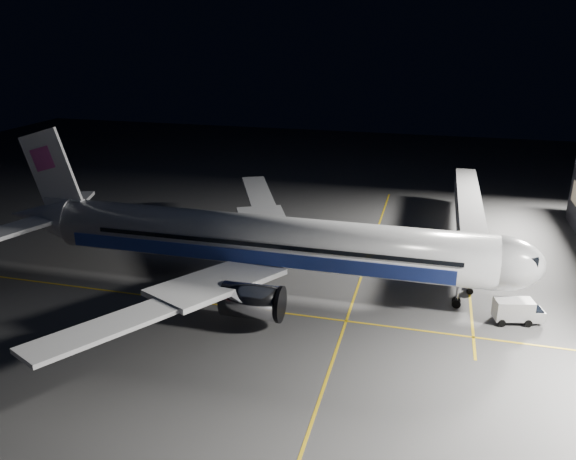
# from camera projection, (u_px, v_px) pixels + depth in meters

# --- Properties ---
(ground) EXTENTS (200.00, 200.00, 0.00)m
(ground) POSITION_uv_depth(u_px,v_px,m) (267.00, 284.00, 63.16)
(ground) COLOR #4C4C4F
(ground) RESTS_ON ground
(guide_line_main) EXTENTS (0.25, 80.00, 0.01)m
(guide_line_main) POSITION_uv_depth(u_px,v_px,m) (355.00, 295.00, 60.75)
(guide_line_main) COLOR gold
(guide_line_main) RESTS_ON ground
(guide_line_cross) EXTENTS (70.00, 0.25, 0.01)m
(guide_line_cross) POSITION_uv_depth(u_px,v_px,m) (250.00, 309.00, 57.71)
(guide_line_cross) COLOR gold
(guide_line_cross) RESTS_ON ground
(guide_line_side) EXTENTS (0.25, 40.00, 0.01)m
(guide_line_side) POSITION_uv_depth(u_px,v_px,m) (467.00, 270.00, 66.94)
(guide_line_side) COLOR gold
(guide_line_side) RESTS_ON ground
(airliner) EXTENTS (61.48, 54.22, 16.64)m
(airliner) POSITION_uv_depth(u_px,v_px,m) (257.00, 241.00, 61.66)
(airliner) COLOR silver
(airliner) RESTS_ON ground
(jet_bridge) EXTENTS (3.60, 34.40, 6.30)m
(jet_bridge) POSITION_uv_depth(u_px,v_px,m) (469.00, 213.00, 72.70)
(jet_bridge) COLOR #B2B2B7
(jet_bridge) RESTS_ON ground
(service_truck) EXTENTS (4.98, 2.92, 2.39)m
(service_truck) POSITION_uv_depth(u_px,v_px,m) (518.00, 310.00, 54.69)
(service_truck) COLOR silver
(service_truck) RESTS_ON ground
(baggage_tug) EXTENTS (2.59, 2.37, 1.53)m
(baggage_tug) POSITION_uv_depth(u_px,v_px,m) (280.00, 248.00, 71.68)
(baggage_tug) COLOR black
(baggage_tug) RESTS_ON ground
(safety_cone_a) EXTENTS (0.44, 0.44, 0.66)m
(safety_cone_a) POSITION_uv_depth(u_px,v_px,m) (327.00, 254.00, 70.72)
(safety_cone_a) COLOR #D55B08
(safety_cone_a) RESTS_ON ground
(safety_cone_b) EXTENTS (0.39, 0.39, 0.59)m
(safety_cone_b) POSITION_uv_depth(u_px,v_px,m) (254.00, 247.00, 73.09)
(safety_cone_b) COLOR #D55B08
(safety_cone_b) RESTS_ON ground
(safety_cone_c) EXTENTS (0.38, 0.38, 0.56)m
(safety_cone_c) POSITION_uv_depth(u_px,v_px,m) (324.00, 242.00, 74.87)
(safety_cone_c) COLOR #D55B08
(safety_cone_c) RESTS_ON ground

